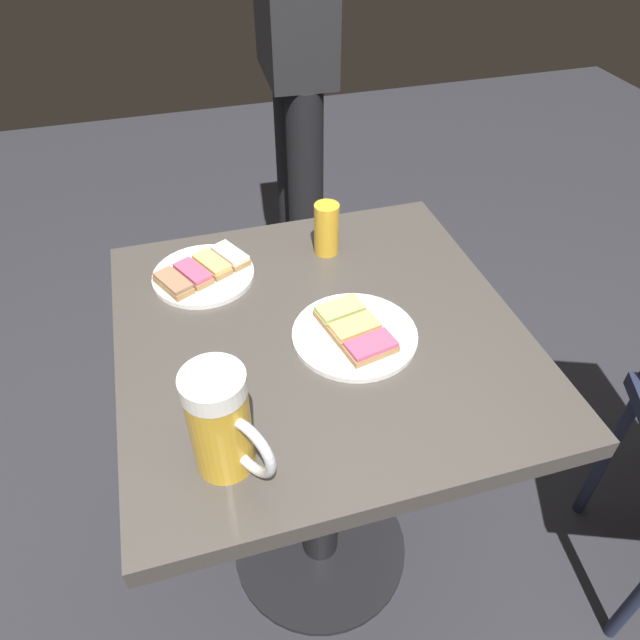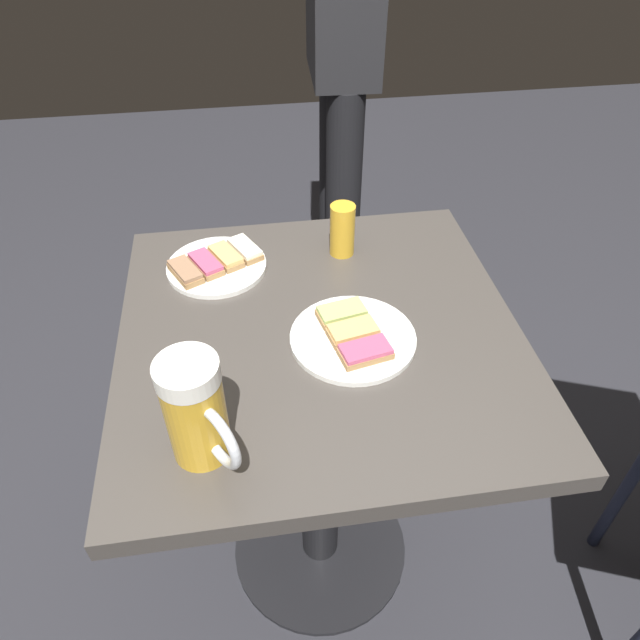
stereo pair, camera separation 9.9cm
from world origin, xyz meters
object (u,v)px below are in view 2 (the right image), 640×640
(plate_near, at_px, (353,336))
(plate_far, at_px, (216,264))
(beer_mug, at_px, (197,412))
(beer_glass_small, at_px, (342,230))
(patron_standing, at_px, (342,46))

(plate_near, height_order, plate_far, same)
(beer_mug, relative_size, beer_glass_small, 1.59)
(plate_far, xyz_separation_m, beer_glass_small, (0.02, -0.25, 0.04))
(plate_near, height_order, beer_glass_small, beer_glass_small)
(plate_near, height_order, patron_standing, patron_standing)
(plate_near, bearing_deg, plate_far, 43.14)
(patron_standing, bearing_deg, plate_far, -23.39)
(plate_far, height_order, patron_standing, patron_standing)
(plate_far, height_order, beer_glass_small, beer_glass_small)
(plate_near, distance_m, plate_far, 0.33)
(plate_far, xyz_separation_m, patron_standing, (0.76, -0.38, 0.16))
(plate_near, distance_m, beer_glass_small, 0.26)
(plate_near, bearing_deg, patron_standing, -8.90)
(plate_far, distance_m, beer_glass_small, 0.25)
(beer_glass_small, bearing_deg, plate_near, 174.11)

